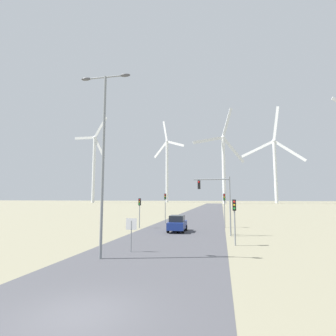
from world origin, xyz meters
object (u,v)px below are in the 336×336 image
wind_turbine_left (167,165)px  car_approaching (177,223)px  stop_sign_near (131,228)px  wind_turbine_center (224,161)px  streetlamp (104,143)px  traffic_light_mast_overhead (217,194)px  traffic_light_post_mid_right (224,203)px  wind_turbine_far_left (94,163)px  wind_turbine_right (275,163)px  traffic_light_post_near_left (140,206)px  traffic_light_post_mid_left (165,201)px  traffic_light_post_near_right (234,212)px

wind_turbine_left → car_approaching: bearing=-77.9°
stop_sign_near → wind_turbine_center: (8.18, 154.25, 25.52)m
streetlamp → traffic_light_mast_overhead: bearing=58.5°
traffic_light_post_mid_right → wind_turbine_center: 139.49m
streetlamp → stop_sign_near: (1.20, 2.34, -5.76)m
streetlamp → wind_turbine_far_left: (-84.53, 161.57, 22.02)m
stop_sign_near → traffic_light_post_mid_right: (6.71, 16.84, 1.52)m
traffic_light_mast_overhead → wind_turbine_right: size_ratio=0.09×
traffic_light_post_near_left → traffic_light_post_mid_right: 10.95m
traffic_light_post_mid_left → traffic_light_post_near_left: bearing=-104.1°
streetlamp → wind_turbine_far_left: bearing=117.6°
traffic_light_post_mid_left → car_approaching: bearing=-70.2°
traffic_light_post_mid_right → wind_turbine_left: (-43.56, 173.20, 27.10)m
traffic_light_mast_overhead → traffic_light_post_mid_right: bearing=84.2°
traffic_light_post_mid_left → car_approaching: size_ratio=1.07×
traffic_light_post_mid_right → car_approaching: 7.82m
traffic_light_post_mid_left → wind_turbine_far_left: 163.52m
traffic_light_post_mid_right → traffic_light_post_near_right: bearing=-87.1°
streetlamp → wind_turbine_right: bearing=75.8°
wind_turbine_center → wind_turbine_right: wind_turbine_right is taller
traffic_light_post_near_left → wind_turbine_right: (46.88, 157.78, 24.79)m
traffic_light_post_mid_left → stop_sign_near: bearing=-84.4°
traffic_light_post_mid_left → wind_turbine_center: 135.58m
streetlamp → traffic_light_post_near_left: streetlamp is taller
stop_sign_near → wind_turbine_far_left: size_ratio=0.04×
traffic_light_post_near_left → traffic_light_post_mid_left: bearing=75.9°
streetlamp → traffic_light_mast_overhead: (7.14, 11.66, -3.22)m
wind_turbine_left → traffic_light_post_near_left: bearing=-79.4°
traffic_light_post_mid_right → traffic_light_mast_overhead: (-0.77, -7.52, 1.02)m
traffic_light_mast_overhead → car_approaching: (-4.55, 2.25, -3.27)m
traffic_light_post_mid_left → traffic_light_post_mid_right: (8.78, -4.35, -0.07)m
traffic_light_post_mid_right → wind_turbine_right: 161.03m
traffic_light_post_near_left → wind_turbine_far_left: bearing=119.4°
streetlamp → traffic_light_mast_overhead: streetlamp is taller
wind_turbine_right → wind_turbine_far_left: bearing=-174.4°
wind_turbine_right → traffic_light_post_near_right: bearing=-102.0°
stop_sign_near → traffic_light_mast_overhead: (5.94, 9.32, 2.54)m
stop_sign_near → traffic_light_post_mid_left: (-2.07, 21.20, 1.59)m
traffic_light_post_near_left → traffic_light_mast_overhead: bearing=-25.7°
streetlamp → traffic_light_post_near_right: streetlamp is taller
wind_turbine_center → traffic_light_post_mid_left: bearing=-94.4°
traffic_light_post_near_left → traffic_light_mast_overhead: (9.81, -4.72, 1.44)m
wind_turbine_far_left → wind_turbine_left: wind_turbine_left is taller
traffic_light_post_near_left → wind_turbine_left: wind_turbine_left is taller
stop_sign_near → wind_turbine_far_left: (-85.73, 159.23, 27.78)m
wind_turbine_left → traffic_light_post_mid_left: bearing=-78.4°
stop_sign_near → traffic_light_post_near_left: traffic_light_post_near_left is taller
traffic_light_post_near_left → wind_turbine_right: size_ratio=0.06×
traffic_light_post_mid_left → traffic_light_mast_overhead: size_ratio=0.74×
traffic_light_post_mid_right → wind_turbine_right: wind_turbine_right is taller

